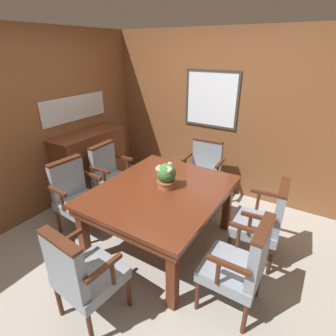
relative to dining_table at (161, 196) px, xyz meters
The scene contains 12 objects.
ground_plane 0.69m from the dining_table, 94.72° to the right, with size 14.00×14.00×0.00m, color #A39E93.
wall_back 1.77m from the dining_table, 90.65° to the left, with size 7.20×0.08×2.45m.
wall_left 1.96m from the dining_table, behind, with size 0.08×7.20×2.45m.
dining_table is the anchor object (origin of this frame).
chair_right_far 1.14m from the dining_table, 19.10° to the left, with size 0.53×0.57×0.95m.
chair_right_near 1.13m from the dining_table, 19.58° to the right, with size 0.49×0.54×0.95m.
chair_left_near 1.12m from the dining_table, 162.87° to the right, with size 0.53×0.57×0.95m.
chair_head_near 1.16m from the dining_table, 90.94° to the right, with size 0.57×0.53×0.95m.
chair_left_far 1.14m from the dining_table, 162.90° to the left, with size 0.51×0.55×0.95m.
chair_head_far 1.17m from the dining_table, 90.03° to the left, with size 0.56×0.52×0.95m.
potted_plant 0.25m from the dining_table, 68.08° to the left, with size 0.23×0.22×0.29m.
sideboard_cabinet 1.68m from the dining_table, 163.85° to the left, with size 0.45×1.18×1.02m.
Camera 1 is at (1.42, -1.91, 2.19)m, focal length 28.00 mm.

